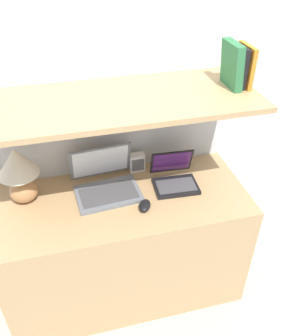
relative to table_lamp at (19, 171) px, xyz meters
The scene contains 13 objects.
ground_plane 1.17m from the table_lamp, 39.56° to the right, with size 12.00×12.00×0.00m, color #B2AD9E.
wall_back 0.62m from the table_lamp, 24.88° to the left, with size 6.00×0.05×2.40m.
desk 0.78m from the table_lamp, 13.70° to the right, with size 1.39×0.60×0.76m.
back_riser 0.63m from the table_lamp, 20.65° to the left, with size 1.39×0.04×1.30m.
shelf 0.63m from the table_lamp, ahead, with size 1.39×0.54×0.03m.
table_lamp is the anchor object (origin of this frame).
laptop_large 0.47m from the table_lamp, ahead, with size 0.38×0.33×0.24m.
laptop_small 0.85m from the table_lamp, ahead, with size 0.26×0.25×0.19m.
computer_mouse 0.68m from the table_lamp, 20.53° to the right, with size 0.10×0.11×0.04m.
router_box 0.68m from the table_lamp, 10.01° to the left, with size 0.09×0.06×0.11m.
book_orange 1.27m from the table_lamp, ahead, with size 0.02×0.16×0.20m.
book_black 1.24m from the table_lamp, ahead, with size 0.03×0.13×0.20m.
book_green 1.20m from the table_lamp, ahead, with size 0.06×0.17×0.22m.
Camera 1 is at (-0.25, -1.17, 2.05)m, focal length 38.00 mm.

